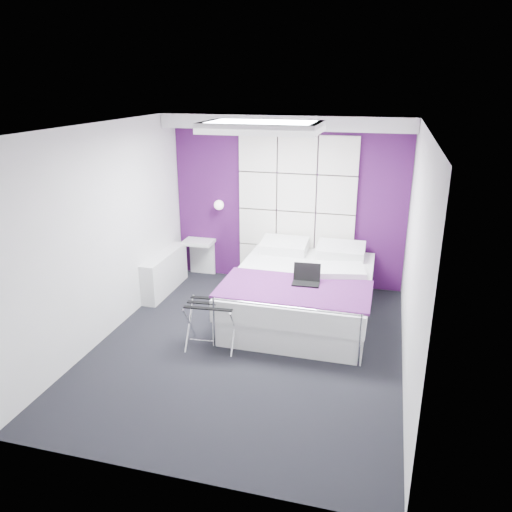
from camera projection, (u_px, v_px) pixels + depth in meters
The scene contains 15 objects.
floor at pixel (249, 346), 6.06m from camera, with size 4.40×4.40×0.00m, color black.
ceiling at pixel (248, 126), 5.19m from camera, with size 4.40×4.40×0.00m, color white.
wall_back at pixel (288, 201), 7.63m from camera, with size 3.60×3.60×0.00m, color silver.
wall_left at pixel (106, 233), 6.06m from camera, with size 4.40×4.40×0.00m, color silver.
wall_right at pixel (415, 258), 5.18m from camera, with size 4.40×4.40×0.00m, color silver.
accent_wall at pixel (287, 202), 7.62m from camera, with size 3.58×0.02×2.58m, color #401047.
soffit at pixel (286, 122), 7.00m from camera, with size 3.58×0.50×0.20m, color white.
headboard at pixel (296, 211), 7.58m from camera, with size 1.80×0.08×2.30m, color white, non-canonical shape.
skylight at pixel (262, 126), 5.75m from camera, with size 1.36×0.86×0.12m, color white, non-canonical shape.
wall_lamp at pixel (220, 204), 7.78m from camera, with size 0.15×0.15×0.15m, color white.
radiator at pixel (165, 272), 7.55m from camera, with size 0.22×1.20×0.60m, color white.
bed at pixel (302, 292), 6.76m from camera, with size 1.87×2.26×0.79m.
nightstand at pixel (199, 242), 8.05m from camera, with size 0.48×0.37×0.05m, color white.
luggage_rack at pixel (212, 325), 5.97m from camera, with size 0.58×0.43×0.57m.
laptop at pixel (307, 278), 6.27m from camera, with size 0.34×0.24×0.24m.
Camera 1 is at (1.47, -5.14, 3.05)m, focal length 35.00 mm.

